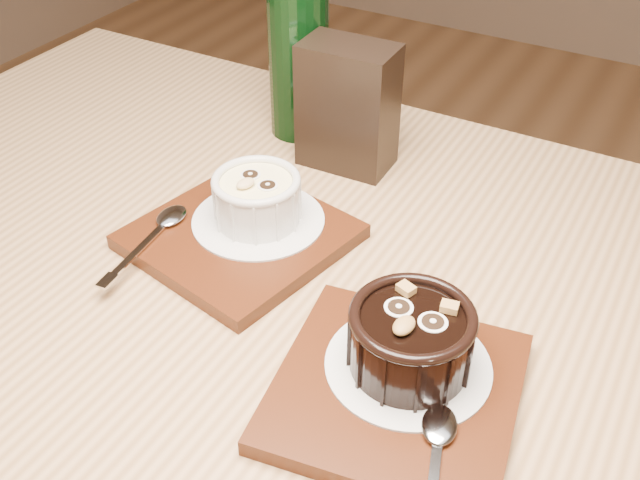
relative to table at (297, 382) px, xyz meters
The scene contains 11 objects.
table is the anchor object (origin of this frame).
tray_left 0.15m from the table, 149.14° to the left, with size 0.18×0.18×0.01m, color #451C0B.
doily_left 0.16m from the table, 138.29° to the left, with size 0.13×0.13×0.00m, color silver.
ramekin_white 0.18m from the table, 138.31° to the left, with size 0.09×0.09×0.05m.
spoon_left 0.20m from the table, behind, with size 0.03×0.13×0.01m, color silver, non-canonical shape.
tray_right 0.16m from the table, 21.21° to the right, with size 0.18×0.18×0.01m, color #451C0B.
doily_right 0.16m from the table, 11.23° to the right, with size 0.13×0.13×0.00m, color silver.
ramekin_dark 0.18m from the table, 11.23° to the right, with size 0.10×0.10×0.06m.
spoon_right 0.23m from the table, 30.61° to the right, with size 0.03×0.13×0.01m, color silver, non-canonical shape.
condiment_stand 0.30m from the table, 107.72° to the left, with size 0.10×0.06×0.14m, color black.
green_bottle 0.37m from the table, 119.95° to the left, with size 0.07×0.07×0.26m.
Camera 1 is at (0.34, -0.38, 1.20)m, focal length 42.00 mm.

